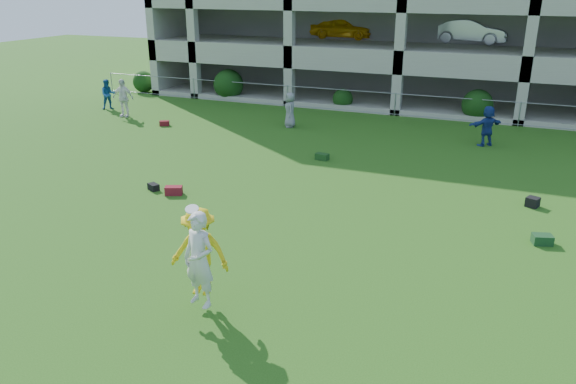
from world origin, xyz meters
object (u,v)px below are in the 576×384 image
at_px(bystander_a, 108,94).
at_px(crate_d, 533,202).
at_px(frisbee_contest, 200,254).
at_px(bystander_d, 487,126).
at_px(bystander_b, 123,98).
at_px(bystander_c, 290,110).

xyz_separation_m(bystander_a, crate_d, (21.40, -6.58, -0.66)).
height_order(crate_d, frisbee_contest, frisbee_contest).
bearing_deg(bystander_d, frisbee_contest, 31.68).
relative_size(bystander_b, frisbee_contest, 0.91).
height_order(bystander_a, bystander_c, bystander_c).
xyz_separation_m(bystander_c, frisbee_contest, (4.30, -15.57, 0.50)).
distance_m(bystander_a, crate_d, 22.40).
bearing_deg(bystander_a, bystander_b, -75.71).
relative_size(bystander_b, bystander_d, 1.13).
bearing_deg(crate_d, bystander_a, 162.92).
height_order(bystander_a, bystander_b, bystander_b).
height_order(bystander_b, bystander_d, bystander_b).
bearing_deg(frisbee_contest, bystander_c, 105.43).
height_order(bystander_c, bystander_d, bystander_d).
bearing_deg(frisbee_contest, bystander_a, 133.84).
distance_m(bystander_b, bystander_d, 17.68).
bearing_deg(bystander_c, frisbee_contest, -15.47).
relative_size(bystander_c, frisbee_contest, 0.78).
xyz_separation_m(bystander_c, bystander_d, (8.91, 0.11, 0.03)).
distance_m(bystander_a, bystander_b, 2.25).
xyz_separation_m(bystander_b, frisbee_contest, (13.02, -14.36, 0.36)).
height_order(bystander_b, crate_d, bystander_b).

